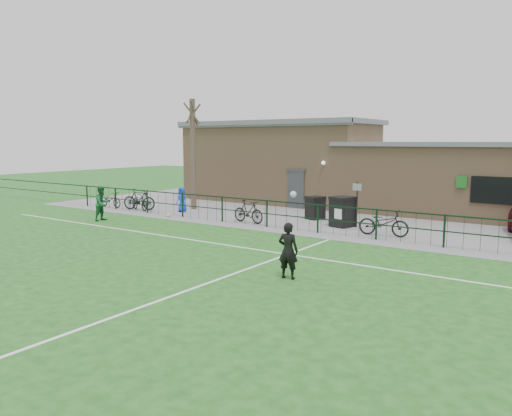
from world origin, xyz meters
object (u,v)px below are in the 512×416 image
Objects in this scene: bicycle_e at (384,223)px; spectator_child at (182,199)px; bicycle_b at (139,199)px; bicycle_a at (110,200)px; sign_post at (357,204)px; bicycle_c at (140,201)px; wheelie_bin_left at (315,209)px; bicycle_d at (248,212)px; wheelie_bin_right at (343,213)px; ball_ground at (168,215)px; outfield_player at (102,203)px; bare_tree at (193,155)px.

spectator_child reaches higher than bicycle_e.
bicycle_e is (13.68, 0.34, -0.05)m from bicycle_b.
sign_post is at bearing -84.59° from bicycle_a.
bicycle_c is at bearing -87.06° from bicycle_a.
sign_post is 14.26m from bicycle_a.
wheelie_bin_left is 3.38m from bicycle_d.
wheelie_bin_left is at bearing 164.25° from wheelie_bin_right.
ball_ground is at bearing -163.61° from sign_post.
bicycle_c is at bearing 85.06° from bicycle_e.
wheelie_bin_left is at bearing 55.64° from bicycle_e.
bicycle_e is 1.21× the size of outfield_player.
wheelie_bin_right is 11.52m from bicycle_b.
ball_ground is (-8.83, -2.60, -0.91)m from sign_post.
bicycle_c is (0.06, -0.02, -0.11)m from bicycle_b.
wheelie_bin_right is 0.65× the size of bicycle_b.
bicycle_b is (-11.98, -1.61, -0.43)m from sign_post.
sign_post is at bearing 37.72° from wheelie_bin_right.
outfield_player is at bearing 124.73° from bicycle_d.
wheelie_bin_left is at bearing -78.35° from bicycle_a.
bicycle_b is at bearing -138.47° from bare_tree.
bicycle_e reaches higher than bicycle_a.
sign_post is at bearing 46.70° from bicycle_e.
outfield_player is (-12.40, -3.79, 0.28)m from bicycle_e.
sign_post is 1.01× the size of bicycle_e.
bicycle_d is 4.38m from ball_ground.
bicycle_c is 0.90× the size of bicycle_e.
bicycle_d is 1.31× the size of spectator_child.
bare_tree is 3.61× the size of bicycle_a.
ball_ground is (0.69, -1.73, -0.58)m from spectator_child.
outfield_player reaches higher than wheelie_bin_right.
bare_tree is at bearing -65.51° from bicycle_a.
bicycle_a is 0.84× the size of bicycle_e.
sign_post is at bearing 16.39° from ball_ground.
wheelie_bin_right is 0.62× the size of sign_post.
bicycle_d is 6.27m from bicycle_e.
bare_tree is 2.63m from spectator_child.
sign_post is 12.10m from bicycle_b.
bare_tree is 3.45× the size of bicycle_d.
spectator_child is (2.47, 0.75, 0.09)m from bicycle_b.
wheelie_bin_left is 4.74× the size of ball_ground.
outfield_player is at bearing -127.22° from ball_ground.
wheelie_bin_left is at bearing -92.28° from bicycle_b.
spectator_child is 6.20× the size of ball_ground.
outfield_player is at bearing -177.29° from bicycle_b.
bare_tree is at bearing -30.23° from bicycle_c.
outfield_player is (-10.15, -4.83, 0.18)m from wheelie_bin_right.
bare_tree is at bearing -168.31° from wheelie_bin_right.
outfield_player is at bearing 100.55° from bicycle_e.
bicycle_e is 9.25× the size of ball_ground.
bicycle_c is at bearing -165.02° from spectator_child.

